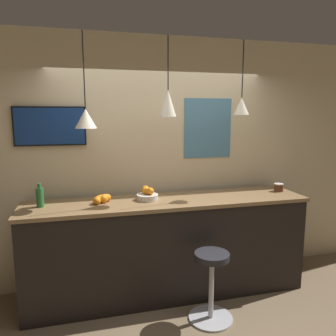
{
  "coord_description": "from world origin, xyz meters",
  "views": [
    {
      "loc": [
        -0.87,
        -2.61,
        2.02
      ],
      "look_at": [
        0.0,
        0.75,
        1.44
      ],
      "focal_mm": 35.0,
      "sensor_mm": 36.0,
      "label": 1
    }
  ],
  "objects": [
    {
      "name": "ground_plane",
      "position": [
        0.0,
        0.0,
        0.0
      ],
      "size": [
        14.0,
        14.0,
        0.0
      ],
      "primitive_type": "plane",
      "color": "#756047"
    },
    {
      "name": "wall_poster",
      "position": [
        0.61,
        1.16,
        1.84
      ],
      "size": [
        0.6,
        0.01,
        0.72
      ],
      "color": "teal"
    },
    {
      "name": "bar_stool",
      "position": [
        0.29,
        0.16,
        0.43
      ],
      "size": [
        0.44,
        0.44,
        0.69
      ],
      "color": "#B7B7BC",
      "rests_on": "ground_plane"
    },
    {
      "name": "fruit_bowl",
      "position": [
        -0.22,
        0.8,
        1.15
      ],
      "size": [
        0.23,
        0.23,
        0.14
      ],
      "color": "beige",
      "rests_on": "service_counter"
    },
    {
      "name": "spread_jar",
      "position": [
        1.39,
        0.79,
        1.14
      ],
      "size": [
        0.11,
        0.11,
        0.09
      ],
      "color": "#562D19",
      "rests_on": "service_counter"
    },
    {
      "name": "orange_pile",
      "position": [
        -0.71,
        0.8,
        1.13
      ],
      "size": [
        0.19,
        0.21,
        0.08
      ],
      "color": "orange",
      "rests_on": "service_counter"
    },
    {
      "name": "mounted_tv",
      "position": [
        -1.21,
        1.14,
        1.89
      ],
      "size": [
        0.75,
        0.04,
        0.42
      ],
      "color": "black"
    },
    {
      "name": "back_wall",
      "position": [
        0.0,
        1.19,
        1.45
      ],
      "size": [
        8.0,
        0.06,
        2.9
      ],
      "color": "beige",
      "rests_on": "ground_plane"
    },
    {
      "name": "pendant_lamp_left",
      "position": [
        -0.84,
        0.74,
        1.97
      ],
      "size": [
        0.21,
        0.21,
        0.93
      ],
      "color": "black"
    },
    {
      "name": "pendant_lamp_middle",
      "position": [
        0.0,
        0.74,
        2.13
      ],
      "size": [
        0.17,
        0.17,
        0.82
      ],
      "color": "black"
    },
    {
      "name": "service_counter",
      "position": [
        0.0,
        0.75,
        0.55
      ],
      "size": [
        3.09,
        0.67,
        1.09
      ],
      "color": "black",
      "rests_on": "ground_plane"
    },
    {
      "name": "pendant_lamp_right",
      "position": [
        0.84,
        0.74,
        2.1
      ],
      "size": [
        0.17,
        0.17,
        0.8
      ],
      "color": "black"
    },
    {
      "name": "juice_bottle",
      "position": [
        -1.31,
        0.79,
        1.19
      ],
      "size": [
        0.07,
        0.07,
        0.24
      ],
      "color": "#286B33",
      "rests_on": "service_counter"
    }
  ]
}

